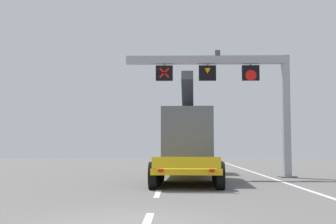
{
  "coord_description": "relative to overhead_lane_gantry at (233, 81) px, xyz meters",
  "views": [
    {
      "loc": [
        0.99,
        -10.33,
        1.72
      ],
      "look_at": [
        0.6,
        13.6,
        3.56
      ],
      "focal_mm": 47.98,
      "sensor_mm": 36.0,
      "label": 1
    }
  ],
  "objects": [
    {
      "name": "edge_line_right",
      "position": [
        1.96,
        -2.88,
        -5.41
      ],
      "size": [
        0.2,
        63.0,
        0.01
      ],
      "primitive_type": "cube",
      "color": "silver",
      "rests_on": "ground"
    },
    {
      "name": "heavy_haul_truck_yellow",
      "position": [
        -2.49,
        0.26,
        -3.42
      ],
      "size": [
        3.52,
        14.15,
        5.3
      ],
      "color": "yellow",
      "rests_on": "ground"
    },
    {
      "name": "ground",
      "position": [
        -4.24,
        -14.88,
        -5.41
      ],
      "size": [
        112.0,
        112.0,
        0.0
      ],
      "primitive_type": "plane",
      "color": "slate"
    },
    {
      "name": "lane_markings",
      "position": [
        -3.89,
        3.31,
        -5.4
      ],
      "size": [
        0.2,
        50.99,
        0.01
      ],
      "color": "silver",
      "rests_on": "ground"
    },
    {
      "name": "overhead_lane_gantry",
      "position": [
        0.0,
        0.0,
        0.0
      ],
      "size": [
        9.47,
        0.9,
        7.16
      ],
      "color": "#9EA0A5",
      "rests_on": "ground"
    }
  ]
}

